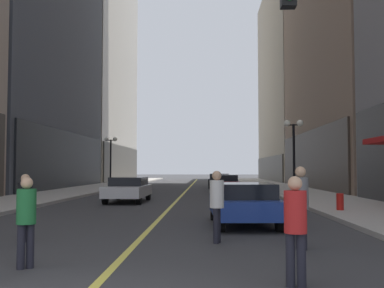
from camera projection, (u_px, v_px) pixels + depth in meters
name	position (u px, v px, depth m)	size (l,w,h in m)	color
ground_plane	(188.00, 189.00, 40.04)	(200.00, 200.00, 0.00)	#38383A
sidewalk_left	(95.00, 188.00, 40.32)	(4.50, 78.00, 0.15)	#ADA8A0
sidewalk_right	(282.00, 188.00, 39.77)	(4.50, 78.00, 0.15)	#ADA8A0
lane_centre_stripe	(188.00, 189.00, 40.04)	(0.16, 70.00, 0.01)	#E5D64C
building_left_far	(83.00, 4.00, 66.96)	(12.29, 26.00, 52.11)	#B7AD99
building_right_far	(319.00, 81.00, 65.18)	(14.68, 26.00, 28.70)	#B7AD99
car_blue	(244.00, 202.00, 14.16)	(2.12, 4.28, 1.32)	navy
car_white	(128.00, 188.00, 24.15)	(1.97, 4.68, 1.32)	silver
car_maroon	(226.00, 183.00, 33.66)	(2.10, 4.23, 1.32)	maroon
car_black	(219.00, 180.00, 40.95)	(2.04, 4.47, 1.32)	black
pedestrian_in_black_coat	(25.00, 203.00, 10.97)	(0.48, 0.48, 1.64)	black
pedestrian_in_grey_suit	(301.00, 201.00, 10.01)	(0.47, 0.47, 1.82)	black
pedestrian_in_white_shirt	(217.00, 201.00, 10.88)	(0.42, 0.42, 1.72)	black
pedestrian_in_red_jacket	(295.00, 222.00, 6.83)	(0.40, 0.40, 1.66)	black
pedestrian_in_green_parka	(26.00, 215.00, 8.09)	(0.48, 0.48, 1.62)	black
street_lamp_left_far	(111.00, 151.00, 38.13)	(1.06, 0.36, 4.43)	black
street_lamp_right_mid	(294.00, 141.00, 24.74)	(1.06, 0.36, 4.43)	black
fire_hydrant_right	(340.00, 204.00, 17.83)	(0.28, 0.28, 0.80)	red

